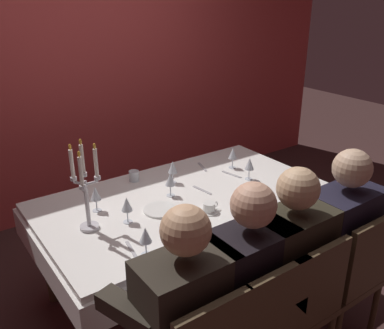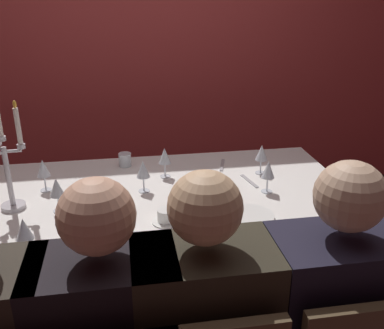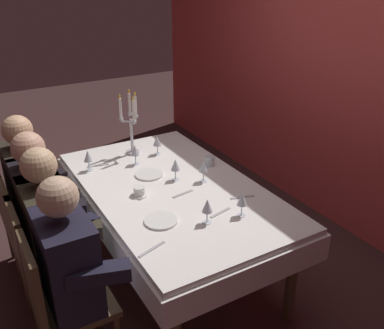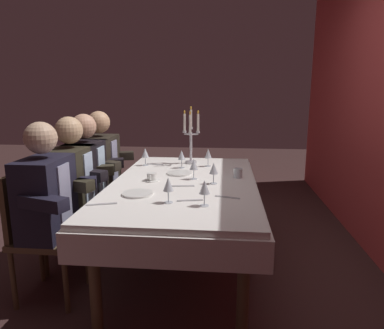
{
  "view_description": "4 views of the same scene",
  "coord_description": "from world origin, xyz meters",
  "px_view_note": "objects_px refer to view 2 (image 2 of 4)",
  "views": [
    {
      "loc": [
        -1.42,
        -2.06,
        2.02
      ],
      "look_at": [
        0.13,
        0.11,
        0.9
      ],
      "focal_mm": 39.55,
      "sensor_mm": 36.0,
      "label": 1
    },
    {
      "loc": [
        -0.16,
        -1.91,
        1.69
      ],
      "look_at": [
        0.17,
        0.06,
        0.87
      ],
      "focal_mm": 40.85,
      "sensor_mm": 36.0,
      "label": 2
    },
    {
      "loc": [
        2.4,
        -1.24,
        2.19
      ],
      "look_at": [
        0.1,
        0.11,
        0.92
      ],
      "focal_mm": 40.16,
      "sensor_mm": 36.0,
      "label": 3
    },
    {
      "loc": [
        2.63,
        0.31,
        1.45
      ],
      "look_at": [
        0.09,
        0.07,
        0.9
      ],
      "focal_mm": 32.97,
      "sensor_mm": 36.0,
      "label": 4
    }
  ],
  "objects_px": {
    "dining_table": "(161,218)",
    "candelabra": "(5,160)",
    "wine_glass_0": "(268,171)",
    "water_tumbler_0": "(125,160)",
    "coffee_cup_0": "(166,217)",
    "wine_glass_4": "(143,170)",
    "wine_glass_6": "(57,188)",
    "seated_diner_2": "(204,325)",
    "wine_glass_3": "(165,156)",
    "dinner_plate_1": "(110,205)",
    "wine_glass_1": "(43,169)",
    "wine_glass_5": "(24,230)",
    "dinner_plate_0": "(251,216)",
    "seated_diner_3": "(334,309)",
    "wine_glass_2": "(261,154)"
  },
  "relations": [
    {
      "from": "candelabra",
      "to": "dining_table",
      "type": "bearing_deg",
      "value": 0.97
    },
    {
      "from": "wine_glass_1",
      "to": "wine_glass_3",
      "type": "height_order",
      "value": "same"
    },
    {
      "from": "wine_glass_5",
      "to": "wine_glass_6",
      "type": "bearing_deg",
      "value": 77.79
    },
    {
      "from": "wine_glass_3",
      "to": "wine_glass_5",
      "type": "height_order",
      "value": "same"
    },
    {
      "from": "candelabra",
      "to": "seated_diner_2",
      "type": "relative_size",
      "value": 0.44
    },
    {
      "from": "wine_glass_4",
      "to": "wine_glass_6",
      "type": "relative_size",
      "value": 1.0
    },
    {
      "from": "wine_glass_5",
      "to": "wine_glass_3",
      "type": "bearing_deg",
      "value": 48.05
    },
    {
      "from": "dinner_plate_0",
      "to": "coffee_cup_0",
      "type": "xyz_separation_m",
      "value": [
        -0.37,
        0.02,
        0.02
      ]
    },
    {
      "from": "dinner_plate_0",
      "to": "wine_glass_6",
      "type": "distance_m",
      "value": 0.87
    },
    {
      "from": "dinner_plate_1",
      "to": "wine_glass_0",
      "type": "distance_m",
      "value": 0.78
    },
    {
      "from": "wine_glass_5",
      "to": "candelabra",
      "type": "bearing_deg",
      "value": 108.12
    },
    {
      "from": "wine_glass_1",
      "to": "wine_glass_6",
      "type": "distance_m",
      "value": 0.25
    },
    {
      "from": "dining_table",
      "to": "wine_glass_6",
      "type": "relative_size",
      "value": 11.83
    },
    {
      "from": "water_tumbler_0",
      "to": "wine_glass_4",
      "type": "bearing_deg",
      "value": -76.6
    },
    {
      "from": "wine_glass_0",
      "to": "water_tumbler_0",
      "type": "distance_m",
      "value": 0.83
    },
    {
      "from": "dining_table",
      "to": "coffee_cup_0",
      "type": "xyz_separation_m",
      "value": [
        -0.0,
        -0.25,
        0.15
      ]
    },
    {
      "from": "wine_glass_0",
      "to": "coffee_cup_0",
      "type": "height_order",
      "value": "wine_glass_0"
    },
    {
      "from": "wine_glass_3",
      "to": "wine_glass_6",
      "type": "distance_m",
      "value": 0.6
    },
    {
      "from": "wine_glass_4",
      "to": "coffee_cup_0",
      "type": "bearing_deg",
      "value": -76.88
    },
    {
      "from": "dinner_plate_0",
      "to": "water_tumbler_0",
      "type": "distance_m",
      "value": 0.88
    },
    {
      "from": "dinner_plate_0",
      "to": "wine_glass_5",
      "type": "distance_m",
      "value": 0.94
    },
    {
      "from": "dinner_plate_0",
      "to": "water_tumbler_0",
      "type": "bearing_deg",
      "value": 127.48
    },
    {
      "from": "wine_glass_3",
      "to": "coffee_cup_0",
      "type": "bearing_deg",
      "value": -95.69
    },
    {
      "from": "wine_glass_1",
      "to": "seated_diner_2",
      "type": "xyz_separation_m",
      "value": [
        0.61,
        -1.05,
        -0.12
      ]
    },
    {
      "from": "wine_glass_1",
      "to": "wine_glass_0",
      "type": "bearing_deg",
      "value": -10.26
    },
    {
      "from": "wine_glass_4",
      "to": "seated_diner_2",
      "type": "xyz_separation_m",
      "value": [
        0.12,
        -0.95,
        -0.12
      ]
    },
    {
      "from": "wine_glass_1",
      "to": "water_tumbler_0",
      "type": "relative_size",
      "value": 2.18
    },
    {
      "from": "wine_glass_0",
      "to": "wine_glass_6",
      "type": "relative_size",
      "value": 1.0
    },
    {
      "from": "wine_glass_0",
      "to": "wine_glass_6",
      "type": "distance_m",
      "value": 1.0
    },
    {
      "from": "candelabra",
      "to": "wine_glass_0",
      "type": "bearing_deg",
      "value": -1.21
    },
    {
      "from": "coffee_cup_0",
      "to": "wine_glass_4",
      "type": "bearing_deg",
      "value": 103.12
    },
    {
      "from": "dining_table",
      "to": "wine_glass_5",
      "type": "distance_m",
      "value": 0.73
    },
    {
      "from": "wine_glass_4",
      "to": "dinner_plate_0",
      "type": "bearing_deg",
      "value": -37.39
    },
    {
      "from": "wine_glass_6",
      "to": "coffee_cup_0",
      "type": "xyz_separation_m",
      "value": [
        0.47,
        -0.18,
        -0.09
      ]
    },
    {
      "from": "dining_table",
      "to": "candelabra",
      "type": "distance_m",
      "value": 0.77
    },
    {
      "from": "wine_glass_1",
      "to": "coffee_cup_0",
      "type": "xyz_separation_m",
      "value": [
        0.56,
        -0.41,
        -0.09
      ]
    },
    {
      "from": "seated_diner_2",
      "to": "wine_glass_0",
      "type": "bearing_deg",
      "value": 60.43
    },
    {
      "from": "wine_glass_6",
      "to": "seated_diner_3",
      "type": "distance_m",
      "value": 1.24
    },
    {
      "from": "wine_glass_1",
      "to": "wine_glass_5",
      "type": "distance_m",
      "value": 0.59
    },
    {
      "from": "candelabra",
      "to": "seated_diner_3",
      "type": "distance_m",
      "value": 1.47
    },
    {
      "from": "coffee_cup_0",
      "to": "wine_glass_0",
      "type": "bearing_deg",
      "value": 22.32
    },
    {
      "from": "dining_table",
      "to": "wine_glass_6",
      "type": "xyz_separation_m",
      "value": [
        -0.47,
        -0.08,
        0.23
      ]
    },
    {
      "from": "candelabra",
      "to": "coffee_cup_0",
      "type": "xyz_separation_m",
      "value": [
        0.68,
        -0.24,
        -0.21
      ]
    },
    {
      "from": "wine_glass_3",
      "to": "water_tumbler_0",
      "type": "distance_m",
      "value": 0.29
    },
    {
      "from": "dinner_plate_0",
      "to": "wine_glass_4",
      "type": "height_order",
      "value": "wine_glass_4"
    },
    {
      "from": "wine_glass_2",
      "to": "coffee_cup_0",
      "type": "distance_m",
      "value": 0.73
    },
    {
      "from": "wine_glass_1",
      "to": "wine_glass_4",
      "type": "bearing_deg",
      "value": -10.62
    },
    {
      "from": "wine_glass_1",
      "to": "wine_glass_4",
      "type": "distance_m",
      "value": 0.49
    },
    {
      "from": "candelabra",
      "to": "wine_glass_0",
      "type": "relative_size",
      "value": 3.33
    },
    {
      "from": "seated_diner_3",
      "to": "dinner_plate_0",
      "type": "bearing_deg",
      "value": 98.79
    }
  ]
}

